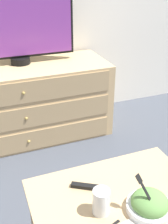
# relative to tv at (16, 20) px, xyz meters

# --- Properties ---
(ground_plane) EXTENTS (12.00, 12.00, 0.00)m
(ground_plane) POSITION_rel_tv_xyz_m (-0.03, 0.22, -0.99)
(ground_plane) COLOR #474C56
(dresser) EXTENTS (1.52, 0.58, 0.64)m
(dresser) POSITION_rel_tv_xyz_m (-0.05, -0.09, -0.67)
(dresser) COLOR tan
(dresser) RESTS_ON ground_plane
(tv) EXTENTS (0.92, 0.16, 0.67)m
(tv) POSITION_rel_tv_xyz_m (0.00, 0.00, 0.00)
(tv) COLOR black
(tv) RESTS_ON dresser
(coffee_table) EXTENTS (0.74, 0.57, 0.49)m
(coffee_table) POSITION_rel_tv_xyz_m (0.14, -1.54, -0.58)
(coffee_table) COLOR tan
(coffee_table) RESTS_ON ground_plane
(takeout_bowl) EXTENTS (0.19, 0.19, 0.17)m
(takeout_bowl) POSITION_rel_tv_xyz_m (0.23, -1.62, -0.47)
(takeout_bowl) COLOR silver
(takeout_bowl) RESTS_ON coffee_table
(drink_cup) EXTENTS (0.07, 0.07, 0.11)m
(drink_cup) POSITION_rel_tv_xyz_m (0.04, -1.56, -0.45)
(drink_cup) COLOR white
(drink_cup) RESTS_ON coffee_table
(remote_control) EXTENTS (0.14, 0.10, 0.02)m
(remote_control) POSITION_rel_tv_xyz_m (0.04, -1.41, -0.49)
(remote_control) COLOR black
(remote_control) RESTS_ON coffee_table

